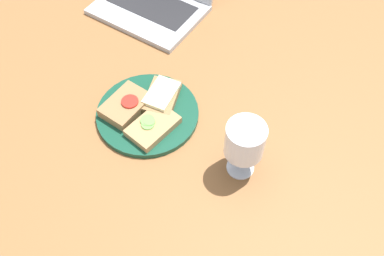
# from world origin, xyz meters

# --- Properties ---
(wooden_table) EXTENTS (1.40, 1.40, 0.03)m
(wooden_table) POSITION_xyz_m (0.00, 0.00, 0.01)
(wooden_table) COLOR brown
(wooden_table) RESTS_ON ground
(plate) EXTENTS (0.24, 0.24, 0.01)m
(plate) POSITION_xyz_m (-0.05, -0.08, 0.04)
(plate) COLOR #144733
(plate) RESTS_ON wooden_table
(sandwich_with_cheese) EXTENTS (0.10, 0.13, 0.03)m
(sandwich_with_cheese) POSITION_xyz_m (-0.04, -0.03, 0.06)
(sandwich_with_cheese) COLOR #937047
(sandwich_with_cheese) RESTS_ON plate
(sandwich_with_tomato) EXTENTS (0.09, 0.12, 0.03)m
(sandwich_with_tomato) POSITION_xyz_m (-0.10, -0.10, 0.06)
(sandwich_with_tomato) COLOR #937047
(sandwich_with_tomato) RESTS_ON plate
(sandwich_with_cucumber) EXTENTS (0.09, 0.13, 0.02)m
(sandwich_with_cucumber) POSITION_xyz_m (-0.01, -0.11, 0.05)
(sandwich_with_cucumber) COLOR #A88456
(sandwich_with_cucumber) RESTS_ON plate
(wine_glass) EXTENTS (0.08, 0.08, 0.15)m
(wine_glass) POSITION_xyz_m (0.21, -0.08, 0.13)
(wine_glass) COLOR white
(wine_glass) RESTS_ON wooden_table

